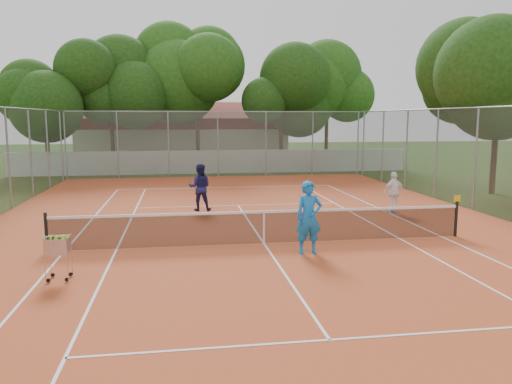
{
  "coord_description": "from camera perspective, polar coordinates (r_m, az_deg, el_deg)",
  "views": [
    {
      "loc": [
        -2.34,
        -13.79,
        3.59
      ],
      "look_at": [
        0.0,
        1.5,
        1.3
      ],
      "focal_mm": 35.0,
      "sensor_mm": 36.0,
      "label": 1
    }
  ],
  "objects": [
    {
      "name": "ground",
      "position": [
        14.44,
        0.91,
        -5.98
      ],
      "size": [
        120.0,
        120.0,
        0.0
      ],
      "primitive_type": "plane",
      "color": "#1C350E",
      "rests_on": "ground"
    },
    {
      "name": "court_pad",
      "position": [
        14.43,
        0.91,
        -5.94
      ],
      "size": [
        18.0,
        34.0,
        0.02
      ],
      "primitive_type": "cube",
      "color": "#B74A23",
      "rests_on": "ground"
    },
    {
      "name": "court_lines",
      "position": [
        14.43,
        0.91,
        -5.89
      ],
      "size": [
        10.98,
        23.78,
        0.01
      ],
      "primitive_type": "cube",
      "color": "white",
      "rests_on": "court_pad"
    },
    {
      "name": "tennis_net",
      "position": [
        14.32,
        0.91,
        -4.0
      ],
      "size": [
        11.88,
        0.1,
        0.98
      ],
      "primitive_type": "cube",
      "color": "black",
      "rests_on": "court_pad"
    },
    {
      "name": "perimeter_fence",
      "position": [
        14.07,
        0.92,
        1.94
      ],
      "size": [
        18.0,
        34.0,
        4.0
      ],
      "primitive_type": "cube",
      "color": "slate",
      "rests_on": "ground"
    },
    {
      "name": "boundary_wall",
      "position": [
        32.99,
        -4.61,
        3.45
      ],
      "size": [
        26.0,
        0.3,
        1.5
      ],
      "primitive_type": "cube",
      "color": "silver",
      "rests_on": "ground"
    },
    {
      "name": "clubhouse",
      "position": [
        42.81,
        -8.3,
        6.47
      ],
      "size": [
        16.4,
        9.0,
        4.4
      ],
      "primitive_type": "cube",
      "color": "beige",
      "rests_on": "ground"
    },
    {
      "name": "tropical_trees",
      "position": [
        35.89,
        -5.05,
        10.64
      ],
      "size": [
        29.0,
        19.0,
        10.0
      ],
      "primitive_type": "cube",
      "color": "#14330C",
      "rests_on": "ground"
    },
    {
      "name": "player_near",
      "position": [
        13.27,
        6.06,
        -2.93
      ],
      "size": [
        0.72,
        0.48,
        1.94
      ],
      "primitive_type": "imported",
      "rotation": [
        0.0,
        0.0,
        0.02
      ],
      "color": "blue",
      "rests_on": "court_pad"
    },
    {
      "name": "player_far_left",
      "position": [
        19.56,
        -6.44,
        0.56
      ],
      "size": [
        0.95,
        0.77,
        1.82
      ],
      "primitive_type": "imported",
      "rotation": [
        0.0,
        0.0,
        3.05
      ],
      "color": "#1B1B51",
      "rests_on": "court_pad"
    },
    {
      "name": "player_far_right",
      "position": [
        19.6,
        15.48,
        -0.05
      ],
      "size": [
        0.98,
        0.57,
        1.57
      ],
      "primitive_type": "imported",
      "rotation": [
        0.0,
        0.0,
        3.35
      ],
      "color": "white",
      "rests_on": "court_pad"
    },
    {
      "name": "ball_hopper",
      "position": [
        11.98,
        -21.64,
        -6.87
      ],
      "size": [
        0.55,
        0.55,
        1.06
      ],
      "primitive_type": "cube",
      "rotation": [
        0.0,
        0.0,
        0.08
      ],
      "color": "#B2B1B8",
      "rests_on": "court_pad"
    }
  ]
}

